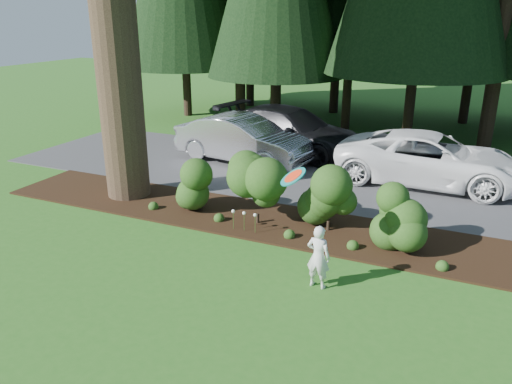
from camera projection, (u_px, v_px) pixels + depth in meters
ground at (208, 279)px, 10.31m from camera, size 80.00×80.00×0.00m
mulch_bed at (268, 221)px, 13.09m from camera, size 16.00×2.50×0.05m
driveway at (318, 176)px, 16.74m from camera, size 22.00×6.00×0.03m
shrub_row at (295, 199)px, 12.43m from camera, size 6.53×1.60×1.61m
lily_cluster at (244, 214)px, 12.32m from camera, size 0.69×0.09×0.57m
car_silver_wagon at (243, 139)px, 17.99m from camera, size 5.26×2.45×1.67m
car_white_suv at (430, 159)px, 15.68m from camera, size 5.87×2.77×1.62m
car_dark_suv at (290, 131)px, 19.14m from camera, size 6.38×3.60×1.75m
child at (318, 257)px, 9.81m from camera, size 0.51×0.36×1.33m
frisbee at (293, 177)px, 9.78m from camera, size 0.59×0.55×0.44m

